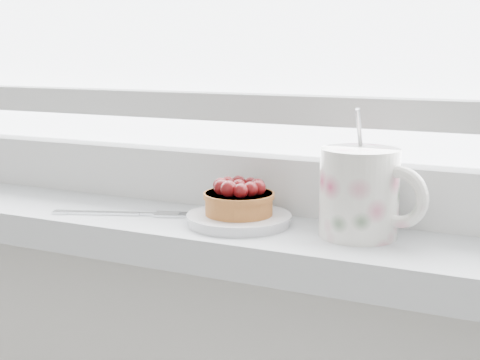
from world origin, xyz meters
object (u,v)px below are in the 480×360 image
Objects in this scene: saucer at (239,219)px; raspberry_tart at (239,198)px; floral_mug at (362,191)px; fork at (127,213)px.

raspberry_tart is (-0.00, -0.00, 0.03)m from saucer.
raspberry_tart is 0.15m from floral_mug.
saucer is at bearing 73.01° from raspberry_tart.
floral_mug reaches higher than saucer.
raspberry_tart is 0.15m from fork.
saucer is 0.67× the size of fork.
floral_mug is 0.29m from fork.
saucer reaches higher than fork.
saucer is at bearing -175.96° from floral_mug.
floral_mug is at bearing 5.90° from fork.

